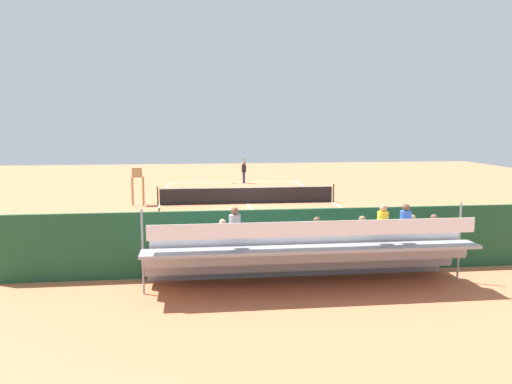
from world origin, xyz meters
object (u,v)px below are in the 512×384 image
Objects in this scene: line_judge at (156,237)px; courtside_bench at (370,247)px; tennis_net at (247,195)px; umpire_chair at (138,182)px; tennis_player at (244,170)px; equipment_bag at (326,261)px; tennis_racket at (231,183)px; bleacher_stand at (313,253)px; tennis_ball_near at (220,187)px.

courtside_bench is at bearing 177.24° from line_judge.
tennis_net is 6.25m from umpire_chair.
tennis_player reaches higher than tennis_net.
tennis_racket is at bearing -86.93° from equipment_bag.
bleacher_stand reaches higher than line_judge.
tennis_net is 11.44× the size of equipment_bag.
tennis_net reaches higher than equipment_bag.
bleacher_stand is at bearing 112.45° from umpire_chair.
courtside_bench is 2.00× the size of equipment_bag.
tennis_net is 13.65m from line_judge.
bleacher_stand reaches higher than umpire_chair.
tennis_player reaches higher than equipment_bag.
bleacher_stand is 4.23× the size of umpire_chair.
equipment_bag reaches higher than tennis_racket.
tennis_player is at bearing -124.78° from umpire_chair.
umpire_chair reaches higher than courtside_bench.
equipment_bag is 5.50m from line_judge.
courtside_bench is at bearing 96.83° from tennis_racket.
line_judge reaches higher than tennis_net.
courtside_bench is at bearing 100.04° from tennis_ball_near.
equipment_bag is (-7.30, 13.50, -1.13)m from umpire_chair.
tennis_net is 5.35× the size of line_judge.
tennis_ball_near is (1.95, 2.23, -0.98)m from tennis_player.
umpire_chair is 3.66× the size of tennis_racket.
tennis_ball_near is (1.32, -23.38, -0.95)m from bleacher_stand.
equipment_bag is at bearing -114.44° from bleacher_stand.
courtside_bench is at bearing -139.06° from bleacher_stand.
umpire_chair is at bearing 55.22° from tennis_player.
umpire_chair is 9.47m from tennis_ball_near.
umpire_chair reaches higher than tennis_racket.
tennis_net is 13.53m from courtside_bench.
tennis_racket is 0.30× the size of line_judge.
tennis_player is at bearing -94.64° from tennis_net.
tennis_ball_near reaches higher than tennis_racket.
line_judge is (3.19, 20.92, 0.98)m from tennis_ball_near.
tennis_player is at bearing -102.52° from line_judge.
line_judge is at bearing -28.54° from bleacher_stand.
tennis_player is (-0.63, -25.61, 0.04)m from bleacher_stand.
tennis_player is (-0.83, -10.22, 0.51)m from tennis_net.
tennis_ball_near is (-5.08, -7.89, -1.28)m from umpire_chair.
line_judge reaches higher than tennis_racket.
courtside_bench is at bearing 101.26° from tennis_net.
tennis_racket is (0.16, -10.14, -0.49)m from tennis_net.
tennis_racket is 2.35m from tennis_ball_near.
equipment_bag reaches higher than tennis_ball_near.
courtside_bench is 23.58m from tennis_racket.
tennis_racket is at bearing 4.77° from tennis_player.
courtside_bench is 0.93× the size of line_judge.
equipment_bag is at bearing 90.67° from tennis_player.
umpire_chair reaches higher than tennis_player.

